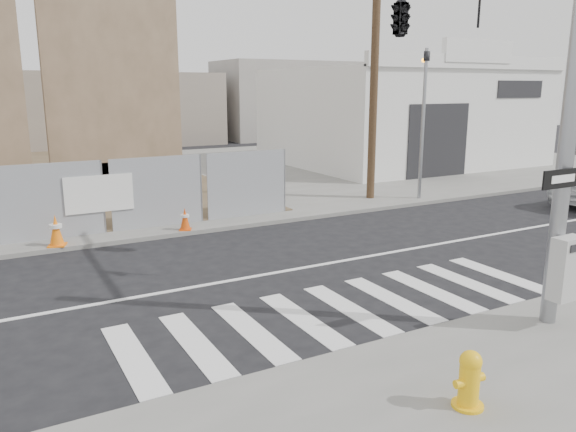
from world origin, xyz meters
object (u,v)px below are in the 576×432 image
traffic_cone_d (185,219)px  signal_pole (448,47)px  fire_hydrant (469,379)px  traffic_cone_c (56,231)px  auto_shop (400,116)px

traffic_cone_d → signal_pole: bearing=-61.7°
fire_hydrant → traffic_cone_c: (-3.54, 10.28, 0.02)m
traffic_cone_c → traffic_cone_d: 3.36m
signal_pole → traffic_cone_d: size_ratio=11.12×
auto_shop → traffic_cone_d: (-14.88, -8.75, -2.11)m
fire_hydrant → auto_shop: bearing=60.4°
auto_shop → traffic_cone_d: auto_shop is taller
fire_hydrant → traffic_cone_c: bearing=117.1°
auto_shop → signal_pole: bearing=-127.5°
auto_shop → traffic_cone_d: 17.39m
signal_pole → fire_hydrant: (-3.19, -4.01, -4.29)m
signal_pole → fire_hydrant: bearing=-128.5°
auto_shop → traffic_cone_d: bearing=-149.6°
auto_shop → fire_hydrant: 24.12m
signal_pole → traffic_cone_d: (-3.38, 6.27, -4.35)m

